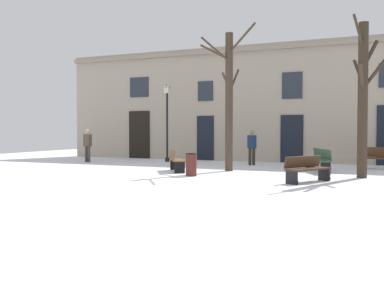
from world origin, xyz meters
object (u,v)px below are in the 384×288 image
object	(u,v)px
streetlamp	(167,115)
tree_center	(363,96)
bench_far_corner	(319,160)
person_by_shop_door	(252,146)
bench_facing_shops	(176,160)
person_near_bench	(88,144)
bench_back_to_back_left	(307,169)
tree_right_of_center	(229,98)
litter_bin	(191,165)
bench_by_litter_bin	(382,158)

from	to	relation	value
streetlamp	tree_center	bearing A→B (deg)	-23.91
tree_center	bench_far_corner	distance (m)	3.16
person_by_shop_door	bench_facing_shops	bearing A→B (deg)	-147.13
bench_facing_shops	person_near_bench	bearing A→B (deg)	34.11
bench_back_to_back_left	bench_far_corner	world-z (taller)	bench_far_corner
tree_right_of_center	person_by_shop_door	xyz separation A→B (m)	(0.06, 3.16, -2.00)
tree_center	litter_bin	bearing A→B (deg)	-162.23
bench_back_to_back_left	person_near_bench	distance (m)	12.40
tree_right_of_center	bench_far_corner	xyz separation A→B (m)	(3.39, 0.81, -2.41)
bench_far_corner	bench_back_to_back_left	bearing A→B (deg)	-24.70
litter_bin	bench_far_corner	size ratio (longest dim) A/B	0.43
tree_right_of_center	bench_back_to_back_left	bearing A→B (deg)	-37.58
tree_right_of_center	bench_by_litter_bin	distance (m)	6.91
bench_by_litter_bin	person_near_bench	distance (m)	13.82
litter_bin	bench_far_corner	bearing A→B (deg)	39.02
bench_by_litter_bin	person_near_bench	size ratio (longest dim) A/B	1.00
bench_facing_shops	bench_back_to_back_left	bearing A→B (deg)	-139.23
bench_by_litter_bin	bench_back_to_back_left	distance (m)	6.25
tree_center	bench_back_to_back_left	world-z (taller)	tree_center
tree_right_of_center	bench_far_corner	bearing A→B (deg)	13.45
tree_right_of_center	litter_bin	xyz separation A→B (m)	(-0.59, -2.41, -2.49)
tree_center	streetlamp	size ratio (longest dim) A/B	1.38
bench_by_litter_bin	person_near_bench	bearing A→B (deg)	-164.85
bench_back_to_back_left	person_near_bench	world-z (taller)	person_near_bench
tree_center	person_by_shop_door	world-z (taller)	tree_center
bench_facing_shops	person_near_bench	distance (m)	6.87
tree_center	litter_bin	size ratio (longest dim) A/B	6.65
tree_right_of_center	bench_far_corner	size ratio (longest dim) A/B	2.99
litter_bin	tree_right_of_center	bearing A→B (deg)	76.30
bench_far_corner	person_near_bench	world-z (taller)	person_near_bench
tree_right_of_center	bench_by_litter_bin	xyz separation A→B (m)	(5.62, 3.19, -2.43)
litter_bin	bench_facing_shops	size ratio (longest dim) A/B	0.51
bench_by_litter_bin	bench_far_corner	xyz separation A→B (m)	(-2.23, -2.38, 0.02)
litter_bin	bench_facing_shops	bearing A→B (deg)	132.33
litter_bin	bench_back_to_back_left	distance (m)	4.07
tree_right_of_center	bench_facing_shops	world-z (taller)	tree_right_of_center
bench_back_to_back_left	person_near_bench	bearing A→B (deg)	98.00
bench_back_to_back_left	bench_facing_shops	xyz separation A→B (m)	(-5.32, 1.64, 0.02)
bench_facing_shops	person_by_shop_door	distance (m)	4.64
streetlamp	bench_by_litter_bin	size ratio (longest dim) A/B	2.37
tree_right_of_center	bench_facing_shops	bearing A→B (deg)	-150.55
bench_back_to_back_left	bench_far_corner	distance (m)	3.49
bench_far_corner	bench_facing_shops	bearing A→B (deg)	-96.67
streetlamp	bench_back_to_back_left	world-z (taller)	streetlamp
tree_center	person_by_shop_door	size ratio (longest dim) A/B	3.31
bench_far_corner	tree_right_of_center	bearing A→B (deg)	-102.69
bench_far_corner	person_near_bench	size ratio (longest dim) A/B	1.14
litter_bin	bench_by_litter_bin	bearing A→B (deg)	42.05
tree_right_of_center	streetlamp	bearing A→B (deg)	141.51
streetlamp	bench_far_corner	size ratio (longest dim) A/B	2.08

